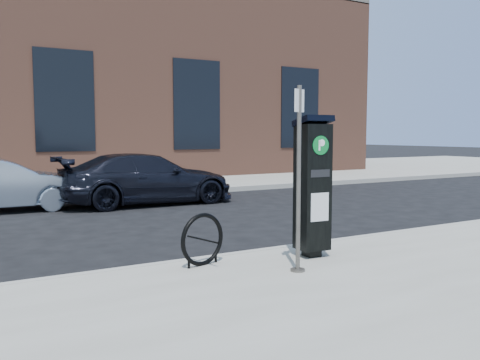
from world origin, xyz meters
TOP-DOWN VIEW (x-y plane):
  - ground at (0.00, 0.00)m, footprint 120.00×120.00m
  - sidewalk_far at (0.00, 14.00)m, footprint 60.00×12.00m
  - curb_near at (0.00, -0.02)m, footprint 60.00×0.12m
  - curb_far at (0.00, 8.02)m, footprint 60.00×0.12m
  - building at (-0.00, 17.00)m, footprint 28.00×10.05m
  - parking_kiosk at (0.84, -0.71)m, footprint 0.48×0.43m
  - sign_pole at (0.20, -1.25)m, footprint 0.19×0.18m
  - bike_rack at (-0.71, -0.40)m, footprint 0.69×0.23m
  - car_dark at (1.00, 6.57)m, footprint 4.66×1.93m

SIDE VIEW (x-z plane):
  - ground at x=0.00m, z-range 0.00..0.00m
  - sidewalk_far at x=0.00m, z-range 0.00..0.15m
  - curb_near at x=0.00m, z-range -0.01..0.15m
  - curb_far at x=0.00m, z-range -0.01..0.15m
  - bike_rack at x=-0.71m, z-range 0.14..0.84m
  - car_dark at x=1.00m, z-range 0.00..1.35m
  - parking_kiosk at x=0.84m, z-range 0.18..2.14m
  - sign_pole at x=0.20m, z-range 0.14..2.44m
  - building at x=0.00m, z-range 0.02..8.27m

